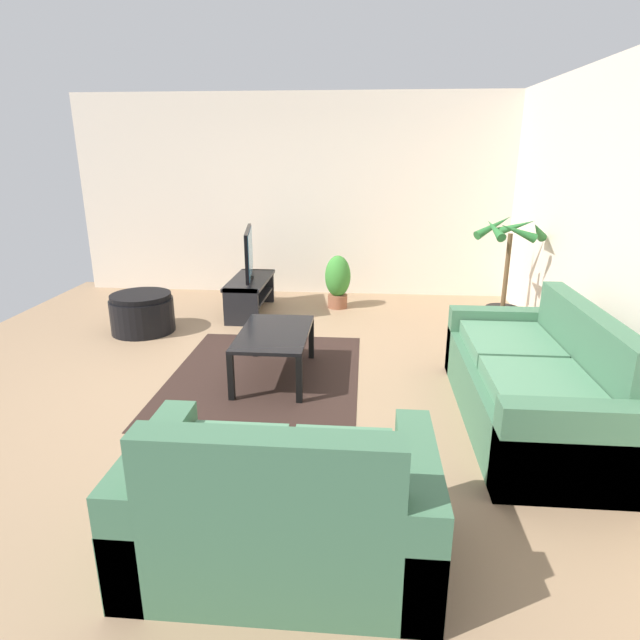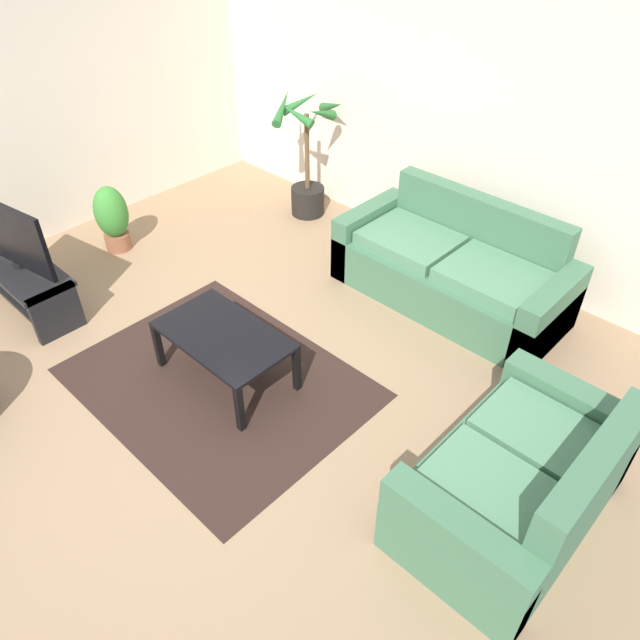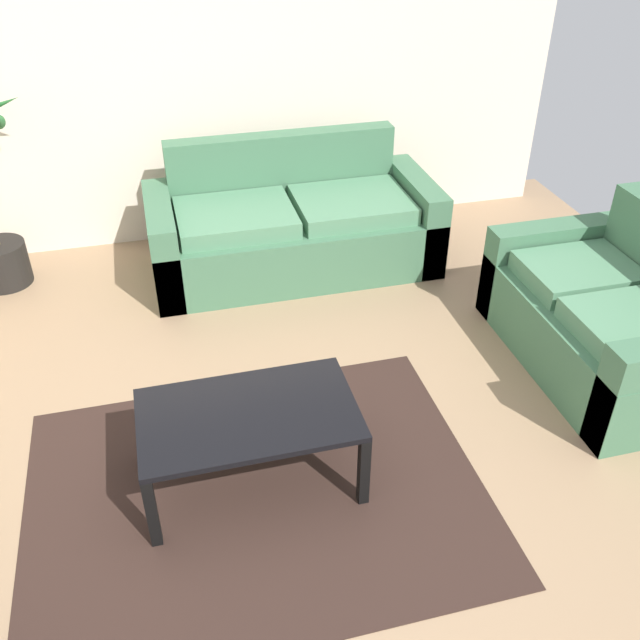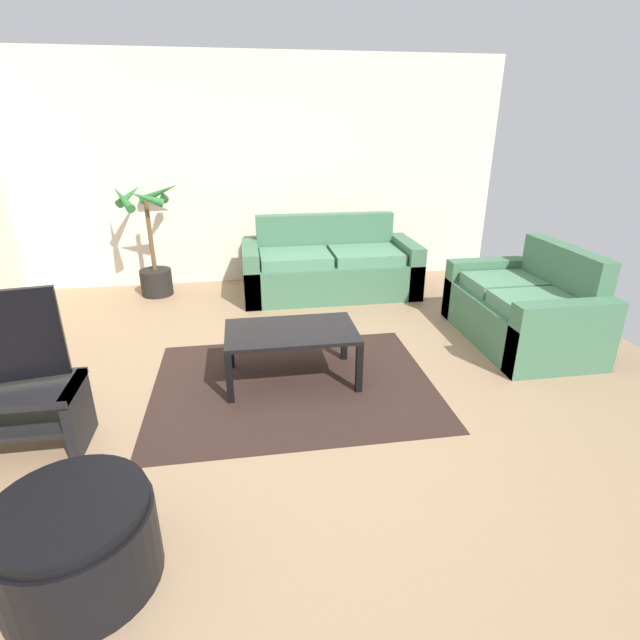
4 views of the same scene
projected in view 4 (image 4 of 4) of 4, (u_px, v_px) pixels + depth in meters
name	position (u px, v px, depth m)	size (l,w,h in m)	color
ground_plane	(289.00, 394.00, 3.71)	(6.60, 6.60, 0.00)	#937556
wall_back	(262.00, 173.00, 5.93)	(6.00, 0.06, 2.70)	beige
couch_main	(330.00, 269.00, 5.78)	(2.05, 0.90, 0.90)	#3F6B4C
couch_loveseat	(523.00, 311.00, 4.52)	(0.90, 1.48, 0.90)	#3F6B4C
coffee_table	(291.00, 336.00, 3.78)	(1.03, 0.61, 0.43)	black
area_rug	(294.00, 384.00, 3.84)	(2.20, 1.70, 0.01)	black
potted_palm	(152.00, 253.00, 5.65)	(0.78, 0.78, 1.32)	black
potted_plant_small	(3.00, 334.00, 3.86)	(0.33, 0.33, 0.69)	brown
ottoman	(77.00, 543.00, 2.13)	(0.70, 0.70, 0.44)	black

